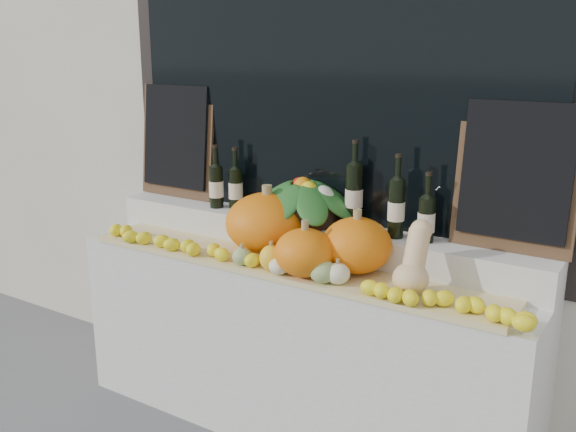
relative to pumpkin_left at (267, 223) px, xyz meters
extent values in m
cube|color=black|center=(0.15, 0.29, 0.85)|extent=(2.40, 0.04, 2.10)
cube|color=black|center=(0.15, 0.26, 0.85)|extent=(2.20, 0.02, 2.00)
cube|color=silver|center=(0.15, 0.02, -0.61)|extent=(2.30, 0.55, 0.88)
cube|color=silver|center=(0.15, 0.17, -0.09)|extent=(2.30, 0.25, 0.16)
cube|color=tan|center=(0.15, -0.11, -0.16)|extent=(2.10, 0.32, 0.02)
ellipsoid|color=orange|center=(0.00, 0.00, 0.00)|extent=(0.48, 0.48, 0.29)
ellipsoid|color=orange|center=(0.49, -0.02, -0.02)|extent=(0.35, 0.35, 0.25)
ellipsoid|color=orange|center=(0.32, -0.18, -0.04)|extent=(0.28, 0.28, 0.21)
ellipsoid|color=#EDC18B|center=(0.79, -0.14, -0.08)|extent=(0.15, 0.15, 0.13)
cylinder|color=#EDC18B|center=(0.79, -0.09, 0.03)|extent=(0.09, 0.14, 0.18)
sphere|color=#EDC18B|center=(0.79, -0.05, 0.10)|extent=(0.09, 0.09, 0.09)
ellipsoid|color=#377021|center=(0.43, -0.22, -0.10)|extent=(0.12, 0.12, 0.10)
cylinder|color=#917F4F|center=(0.43, -0.22, -0.04)|extent=(0.02, 0.02, 0.02)
ellipsoid|color=#377021|center=(0.01, -0.22, -0.10)|extent=(0.09, 0.09, 0.08)
cylinder|color=#917F4F|center=(0.01, -0.22, -0.05)|extent=(0.02, 0.02, 0.02)
ellipsoid|color=#F1EFC1|center=(0.22, -0.23, -0.11)|extent=(0.09, 0.09, 0.07)
cylinder|color=#917F4F|center=(0.22, -0.23, -0.06)|extent=(0.02, 0.02, 0.02)
ellipsoid|color=yellow|center=(0.16, -0.21, -0.09)|extent=(0.10, 0.10, 0.12)
cylinder|color=#917F4F|center=(0.16, -0.21, -0.02)|extent=(0.02, 0.02, 0.02)
ellipsoid|color=#F1EFC1|center=(0.49, -0.19, -0.10)|extent=(0.11, 0.11, 0.09)
cylinder|color=#917F4F|center=(0.49, -0.19, -0.04)|extent=(0.02, 0.02, 0.02)
cylinder|color=black|center=(0.11, 0.15, 0.04)|extent=(0.38, 0.38, 0.10)
cylinder|color=black|center=(-0.42, 0.14, 0.10)|extent=(0.07, 0.07, 0.22)
cylinder|color=black|center=(-0.42, 0.14, 0.26)|extent=(0.03, 0.03, 0.10)
cylinder|color=beige|center=(-0.42, 0.14, 0.09)|extent=(0.08, 0.08, 0.08)
cylinder|color=black|center=(-0.42, 0.14, 0.31)|extent=(0.03, 0.03, 0.02)
cylinder|color=black|center=(-0.33, 0.18, 0.09)|extent=(0.07, 0.07, 0.21)
cylinder|color=black|center=(-0.33, 0.18, 0.25)|extent=(0.03, 0.03, 0.10)
cylinder|color=beige|center=(-0.33, 0.18, 0.08)|extent=(0.08, 0.08, 0.08)
cylinder|color=black|center=(-0.33, 0.18, 0.30)|extent=(0.03, 0.03, 0.02)
cylinder|color=black|center=(0.36, 0.20, 0.14)|extent=(0.08, 0.08, 0.30)
cylinder|color=black|center=(0.36, 0.20, 0.34)|extent=(0.03, 0.03, 0.10)
cylinder|color=beige|center=(0.36, 0.20, 0.13)|extent=(0.08, 0.08, 0.08)
cylinder|color=black|center=(0.36, 0.20, 0.39)|extent=(0.03, 0.03, 0.02)
cylinder|color=black|center=(0.60, 0.14, 0.12)|extent=(0.07, 0.07, 0.26)
cylinder|color=black|center=(0.60, 0.14, 0.30)|extent=(0.03, 0.03, 0.10)
cylinder|color=beige|center=(0.60, 0.14, 0.11)|extent=(0.08, 0.08, 0.08)
cylinder|color=black|center=(0.60, 0.14, 0.36)|extent=(0.03, 0.03, 0.02)
cylinder|color=black|center=(0.73, 0.15, 0.09)|extent=(0.07, 0.07, 0.20)
cylinder|color=black|center=(0.73, 0.15, 0.24)|extent=(0.03, 0.03, 0.10)
cylinder|color=beige|center=(0.73, 0.15, 0.08)|extent=(0.08, 0.08, 0.08)
cylinder|color=black|center=(0.73, 0.15, 0.29)|extent=(0.03, 0.03, 0.02)
cube|color=#4C331E|center=(-0.77, 0.24, 0.30)|extent=(0.50, 0.08, 0.62)
cube|color=black|center=(-0.77, 0.22, 0.33)|extent=(0.44, 0.08, 0.56)
cube|color=#4C331E|center=(1.07, 0.24, 0.30)|extent=(0.50, 0.08, 0.62)
cube|color=black|center=(1.07, 0.22, 0.33)|extent=(0.44, 0.08, 0.56)
camera|label=1|loc=(1.67, -2.43, 0.83)|focal=40.00mm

